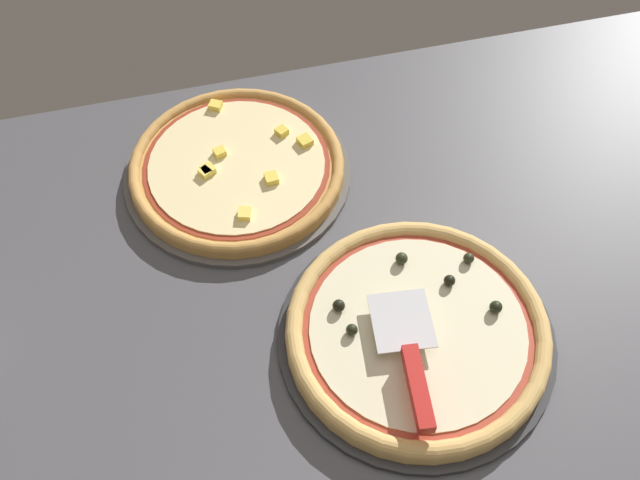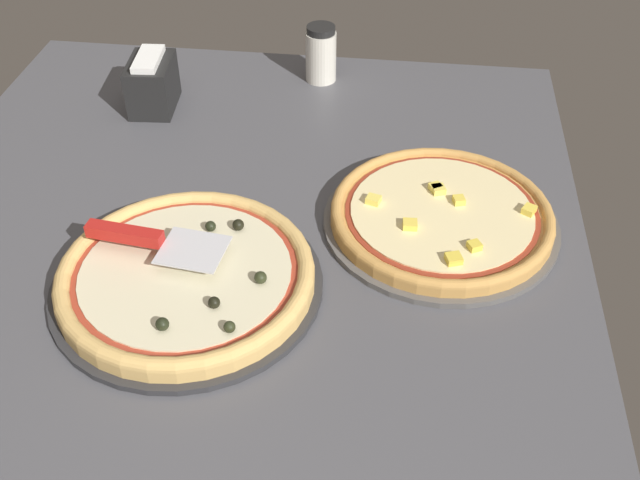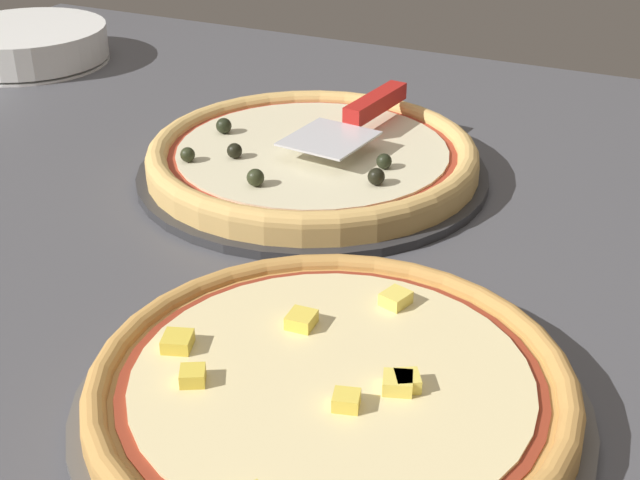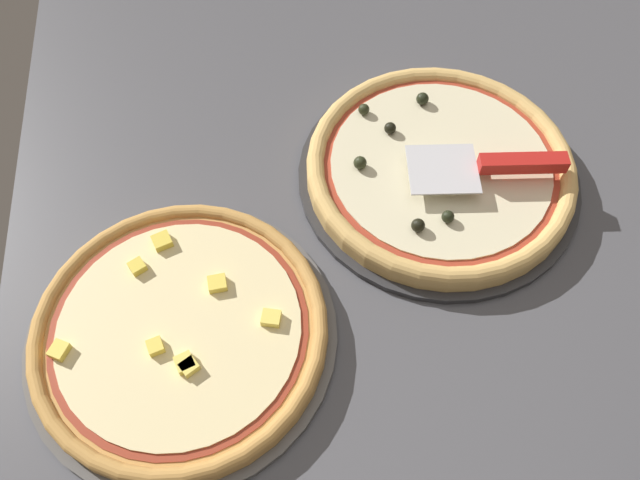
% 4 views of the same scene
% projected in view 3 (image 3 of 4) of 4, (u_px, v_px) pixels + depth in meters
% --- Properties ---
extents(ground_plane, '(1.55, 1.12, 0.04)m').
position_uv_depth(ground_plane, '(281.00, 200.00, 1.00)').
color(ground_plane, '#4C4C51').
extents(pizza_pan_front, '(0.40, 0.40, 0.01)m').
position_uv_depth(pizza_pan_front, '(313.00, 173.00, 1.01)').
color(pizza_pan_front, '#2D2D30').
rests_on(pizza_pan_front, ground_plane).
extents(pizza_front, '(0.37, 0.37, 0.04)m').
position_uv_depth(pizza_front, '(312.00, 156.00, 1.00)').
color(pizza_front, '#DBAD60').
rests_on(pizza_front, pizza_pan_front).
extents(pizza_pan_back, '(0.38, 0.38, 0.01)m').
position_uv_depth(pizza_pan_back, '(331.00, 405.00, 0.65)').
color(pizza_pan_back, '#565451').
rests_on(pizza_pan_back, ground_plane).
extents(pizza_back, '(0.35, 0.35, 0.03)m').
position_uv_depth(pizza_back, '(331.00, 385.00, 0.64)').
color(pizza_back, '#C68E47').
rests_on(pizza_back, pizza_pan_back).
extents(serving_spatula, '(0.09, 0.21, 0.02)m').
position_uv_depth(serving_spatula, '(364.00, 112.00, 1.03)').
color(serving_spatula, silver).
rests_on(serving_spatula, pizza_front).
extents(plate_stack, '(0.24, 0.24, 0.06)m').
position_uv_depth(plate_stack, '(28.00, 45.00, 1.38)').
color(plate_stack, white).
rests_on(plate_stack, ground_plane).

